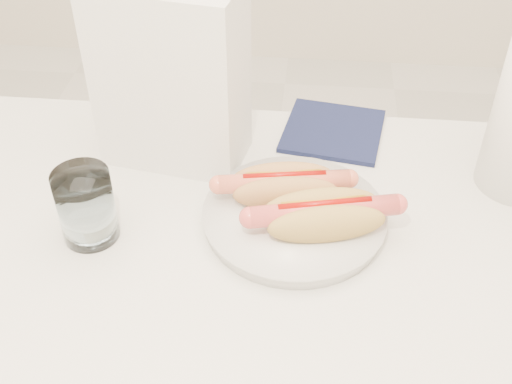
# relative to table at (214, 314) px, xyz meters

# --- Properties ---
(table) EXTENTS (1.20, 0.80, 0.75)m
(table) POSITION_rel_table_xyz_m (0.00, 0.00, 0.00)
(table) COLOR silver
(table) RESTS_ON ground
(plate) EXTENTS (0.31, 0.31, 0.02)m
(plate) POSITION_rel_table_xyz_m (0.10, 0.12, 0.07)
(plate) COLOR silver
(plate) RESTS_ON table
(hotdog_left) EXTENTS (0.18, 0.09, 0.05)m
(hotdog_left) POSITION_rel_table_xyz_m (0.08, 0.15, 0.10)
(hotdog_left) COLOR tan
(hotdog_left) RESTS_ON plate
(hotdog_right) EXTENTS (0.19, 0.11, 0.05)m
(hotdog_right) POSITION_rel_table_xyz_m (0.13, 0.09, 0.10)
(hotdog_right) COLOR tan
(hotdog_right) RESTS_ON plate
(water_glass) EXTENTS (0.07, 0.07, 0.10)m
(water_glass) POSITION_rel_table_xyz_m (-0.17, 0.07, 0.11)
(water_glass) COLOR silver
(water_glass) RESTS_ON table
(napkin_box) EXTENTS (0.22, 0.15, 0.28)m
(napkin_box) POSITION_rel_table_xyz_m (-0.09, 0.26, 0.20)
(napkin_box) COLOR white
(napkin_box) RESTS_ON table
(navy_napkin) EXTENTS (0.18, 0.18, 0.01)m
(navy_napkin) POSITION_rel_table_xyz_m (0.15, 0.34, 0.06)
(navy_napkin) COLOR #111736
(navy_napkin) RESTS_ON table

